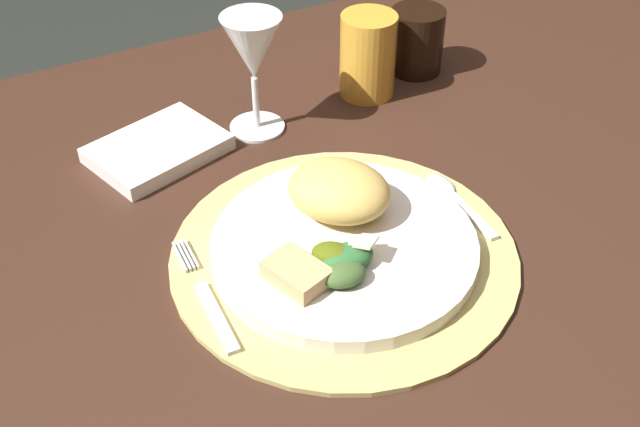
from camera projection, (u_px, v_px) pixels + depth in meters
name	position (u px, v px, depth m)	size (l,w,h in m)	color
dining_table	(342.00, 260.00, 0.95)	(1.42, 0.85, 0.73)	#372016
placemat	(344.00, 254.00, 0.78)	(0.35, 0.35, 0.01)	tan
dinner_plate	(344.00, 246.00, 0.78)	(0.27, 0.27, 0.02)	silver
pasta_serving	(339.00, 191.00, 0.79)	(0.11, 0.09, 0.05)	#E3BA5C
salad_greens	(343.00, 261.00, 0.73)	(0.07, 0.07, 0.03)	#405F2C
bread_piece	(297.00, 273.00, 0.72)	(0.06, 0.04, 0.02)	tan
fork	(207.00, 299.00, 0.73)	(0.02, 0.16, 0.00)	silver
spoon	(450.00, 194.00, 0.85)	(0.03, 0.12, 0.01)	silver
napkin	(158.00, 149.00, 0.91)	(0.15, 0.11, 0.02)	white
wine_glass	(253.00, 52.00, 0.90)	(0.07, 0.07, 0.15)	silver
amber_tumbler	(368.00, 55.00, 1.00)	(0.07, 0.07, 0.11)	gold
dark_tumbler	(417.00, 41.00, 1.05)	(0.07, 0.07, 0.09)	black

